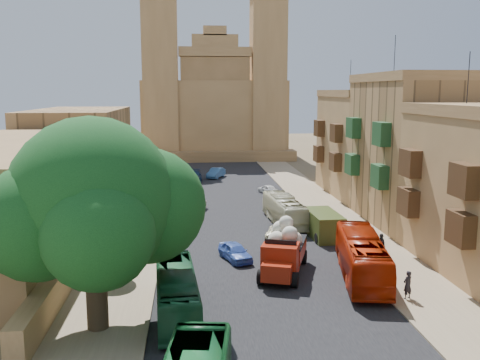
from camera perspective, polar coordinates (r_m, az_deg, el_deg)
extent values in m
plane|color=brown|center=(26.20, 5.65, -18.24)|extent=(260.00, 260.00, 0.00)
cube|color=black|center=(54.33, -0.40, -3.47)|extent=(14.00, 140.00, 0.01)
cube|color=#8E795D|center=(55.94, 9.36, -3.22)|extent=(5.00, 140.00, 0.01)
cube|color=#8E795D|center=(54.35, -10.45, -3.62)|extent=(5.00, 140.00, 0.01)
cube|color=#8E795D|center=(55.35, 6.85, -3.23)|extent=(0.25, 140.00, 0.12)
cube|color=#8E795D|center=(54.17, -7.81, -3.53)|extent=(0.25, 140.00, 0.12)
cylinder|color=black|center=(41.49, 23.18, 10.01)|extent=(0.06, 0.06, 3.60)
cube|color=#422916|center=(34.89, 22.45, -4.81)|extent=(0.90, 2.20, 2.00)
cube|color=#422916|center=(41.79, 17.48, -2.26)|extent=(0.90, 2.20, 2.00)
cube|color=#422916|center=(34.33, 22.76, -0.05)|extent=(0.90, 2.20, 2.00)
cube|color=#422916|center=(41.32, 17.68, 1.74)|extent=(0.90, 2.20, 2.00)
cube|color=#A27849|center=(52.31, 17.86, 2.79)|extent=(8.00, 14.00, 13.00)
cube|color=olive|center=(52.02, 18.25, 10.36)|extent=(8.20, 14.00, 0.80)
cylinder|color=black|center=(54.33, 16.18, 12.73)|extent=(0.06, 0.06, 3.60)
cube|color=#1D4825|center=(47.27, 14.66, 0.36)|extent=(0.90, 2.20, 2.00)
cube|color=#1D4825|center=(54.62, 11.86, 1.66)|extent=(0.90, 2.20, 2.00)
cube|color=#1D4825|center=(46.85, 14.85, 4.76)|extent=(0.90, 2.20, 2.00)
cube|color=#1D4825|center=(54.25, 11.99, 5.47)|extent=(0.90, 2.20, 2.00)
cube|color=#987144|center=(65.41, 13.02, 3.60)|extent=(8.00, 14.00, 11.50)
cube|color=olive|center=(65.10, 13.22, 8.99)|extent=(8.20, 14.00, 0.80)
cylinder|color=black|center=(67.49, 11.71, 10.92)|extent=(0.06, 0.06, 3.60)
cube|color=#422916|center=(60.55, 10.13, 1.92)|extent=(0.90, 2.20, 2.00)
cube|color=#422916|center=(68.07, 8.38, 2.79)|extent=(0.90, 2.20, 2.00)
cube|color=#422916|center=(60.22, 10.22, 4.96)|extent=(0.90, 2.20, 2.00)
cube|color=#422916|center=(67.78, 8.44, 5.49)|extent=(0.90, 2.20, 2.00)
cube|color=#987144|center=(44.90, -15.41, -5.41)|extent=(1.00, 40.00, 1.80)
cube|color=olive|center=(43.62, -23.19, -1.83)|extent=(10.00, 28.00, 8.40)
cube|color=#A27849|center=(68.45, -16.68, 3.06)|extent=(10.00, 22.00, 10.00)
cube|color=#987144|center=(103.98, -2.88, 6.61)|extent=(26.00, 20.00, 14.00)
cube|color=olive|center=(94.04, -2.56, 2.58)|extent=(28.00, 4.00, 1.80)
cube|color=olive|center=(95.08, -2.65, 8.15)|extent=(12.00, 2.00, 16.00)
cube|color=#987144|center=(95.30, -2.69, 13.51)|extent=(12.60, 2.40, 1.60)
cube|color=#987144|center=(95.43, -2.70, 14.53)|extent=(8.00, 2.00, 2.40)
cube|color=#987144|center=(95.61, -2.71, 15.60)|extent=(4.00, 2.00, 1.60)
cube|color=#987144|center=(96.40, -8.46, 10.75)|extent=(6.00, 6.00, 29.00)
cube|color=#987144|center=(97.30, 2.99, 10.83)|extent=(6.00, 6.00, 29.00)
cylinder|color=#392B1C|center=(29.00, -15.05, -11.21)|extent=(1.10, 1.10, 4.18)
sphere|color=#103B16|center=(27.71, -15.47, -2.01)|extent=(8.36, 8.36, 8.36)
sphere|color=#103B16|center=(28.79, -9.78, -2.72)|extent=(6.16, 6.16, 6.16)
sphere|color=#103B16|center=(27.49, -20.72, -4.25)|extent=(5.72, 5.72, 5.72)
sphere|color=#103B16|center=(25.31, -14.91, -5.62)|extent=(5.28, 5.28, 5.28)
sphere|color=#103B16|center=(30.13, -17.02, 0.52)|extent=(4.84, 4.84, 4.84)
cylinder|color=#392B1C|center=(36.91, -13.69, -8.52)|extent=(0.44, 0.44, 1.87)
sphere|color=#103B16|center=(36.38, -13.80, -5.69)|extent=(2.72, 2.72, 2.72)
cylinder|color=#392B1C|center=(48.32, -11.69, -3.87)|extent=(0.44, 0.44, 2.36)
sphere|color=#103B16|center=(47.84, -11.78, -1.10)|extent=(3.43, 3.43, 3.43)
cylinder|color=#392B1C|center=(60.05, -10.46, -1.45)|extent=(0.44, 0.44, 1.92)
sphere|color=#103B16|center=(59.72, -10.52, 0.38)|extent=(2.79, 2.79, 2.79)
cylinder|color=#392B1C|center=(71.79, -9.65, 0.54)|extent=(0.44, 0.44, 2.39)
sphere|color=#103B16|center=(71.46, -9.70, 2.45)|extent=(3.48, 3.48, 3.48)
cube|color=#9A1F0B|center=(37.34, 4.93, -7.38)|extent=(3.53, 4.49, 0.98)
cube|color=black|center=(37.19, 4.94, -6.57)|extent=(3.60, 4.56, 0.13)
cube|color=#9A1F0B|center=(34.94, 4.33, -8.38)|extent=(2.77, 2.49, 1.97)
cube|color=#9A1F0B|center=(33.85, 3.97, -9.75)|extent=(2.18, 1.83, 1.09)
cube|color=black|center=(34.71, 4.35, -7.18)|extent=(2.00, 0.76, 0.98)
cylinder|color=black|center=(34.51, 2.23, -10.31)|extent=(0.68, 1.05, 0.98)
cylinder|color=black|center=(34.19, 5.89, -10.55)|extent=(0.68, 1.05, 0.98)
cylinder|color=black|center=(39.00, 3.59, -7.97)|extent=(0.68, 1.05, 0.98)
cylinder|color=black|center=(38.72, 6.81, -8.15)|extent=(0.68, 1.05, 0.98)
sphere|color=beige|center=(36.57, 3.95, -6.39)|extent=(1.20, 1.20, 1.20)
sphere|color=beige|center=(36.73, 5.72, -6.35)|extent=(1.20, 1.20, 1.20)
sphere|color=beige|center=(37.74, 5.09, -5.90)|extent=(1.20, 1.20, 1.20)
sphere|color=beige|center=(37.13, 4.32, -5.19)|extent=(1.09, 1.09, 1.09)
sphere|color=beige|center=(35.98, 5.34, -5.77)|extent=(1.09, 1.09, 1.09)
sphere|color=beige|center=(36.73, 4.95, -4.57)|extent=(0.98, 0.98, 0.98)
cube|color=#3C4A1B|center=(45.54, 8.92, -4.75)|extent=(2.44, 5.27, 2.14)
cylinder|color=black|center=(43.75, 8.28, -6.19)|extent=(0.37, 0.87, 0.86)
cylinder|color=black|center=(44.34, 10.82, -6.06)|extent=(0.37, 0.87, 0.86)
cylinder|color=black|center=(47.11, 7.09, -5.03)|extent=(0.37, 0.87, 0.86)
cylinder|color=black|center=(47.66, 9.47, -4.92)|extent=(0.37, 0.87, 0.86)
imported|color=#1A542F|center=(30.12, -6.79, -11.82)|extent=(2.73, 9.21, 2.53)
imported|color=#AE2106|center=(36.19, 12.87, -8.00)|extent=(4.27, 10.67, 2.90)
imported|color=beige|center=(49.54, 4.75, -3.25)|extent=(2.81, 9.37, 2.57)
imported|color=#4366C3|center=(39.13, -0.52, -7.66)|extent=(2.60, 4.03, 1.28)
imported|color=white|center=(54.92, -4.66, -2.77)|extent=(2.25, 3.53, 1.10)
imported|color=#FFF8CF|center=(44.84, 4.16, -5.55)|extent=(2.96, 4.45, 1.13)
imported|color=navy|center=(73.47, -4.87, 0.45)|extent=(2.02, 4.78, 1.38)
imported|color=silver|center=(64.18, 2.97, -0.98)|extent=(2.40, 3.44, 1.09)
imported|color=#3868A0|center=(75.83, -2.59, 0.76)|extent=(3.01, 4.46, 1.39)
imported|color=black|center=(33.63, 17.44, -10.63)|extent=(0.74, 0.63, 1.72)
imported|color=#3B3B3D|center=(41.11, 14.81, -6.76)|extent=(0.60, 1.11, 1.81)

